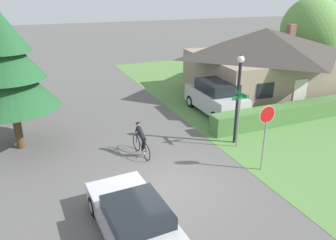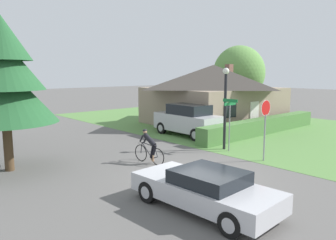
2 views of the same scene
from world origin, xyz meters
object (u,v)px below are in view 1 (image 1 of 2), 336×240
conifer_tall_near (7,67)px  deciduous_tree_right (312,30)px  cottage_house (263,61)px  parked_suv_right (216,97)px  stop_sign (266,126)px  cyclist (141,140)px  sedan_left_lane (135,220)px  street_name_sign (239,110)px  street_lamp (238,90)px

conifer_tall_near → deciduous_tree_right: deciduous_tree_right is taller
cottage_house → deciduous_tree_right: deciduous_tree_right is taller
parked_suv_right → stop_sign: 6.78m
conifer_tall_near → deciduous_tree_right: 22.89m
cyclist → deciduous_tree_right: bearing=-71.0°
sedan_left_lane → stop_sign: size_ratio=1.66×
cyclist → street_name_sign: (4.40, -0.98, 1.13)m
conifer_tall_near → cottage_house: bearing=9.9°
cyclist → parked_suv_right: size_ratio=0.39×
deciduous_tree_right → parked_suv_right: bearing=-157.8°
cyclist → street_name_sign: street_name_sign is taller
deciduous_tree_right → street_name_sign: bearing=-145.1°
stop_sign → conifer_tall_near: bearing=-33.5°
cyclist → deciduous_tree_right: deciduous_tree_right is taller
sedan_left_lane → street_name_sign: bearing=-60.4°
street_lamp → conifer_tall_near: conifer_tall_near is taller
street_name_sign → parked_suv_right: bearing=72.6°
deciduous_tree_right → sedan_left_lane: bearing=-145.8°
cyclist → street_name_sign: 4.65m
stop_sign → street_name_sign: bearing=-97.2°
stop_sign → conifer_tall_near: 11.11m
street_name_sign → cyclist: bearing=167.5°
street_name_sign → conifer_tall_near: size_ratio=0.43×
cottage_house → sedan_left_lane: (-12.74, -10.67, -1.76)m
parked_suv_right → street_lamp: bearing=164.1°
stop_sign → parked_suv_right: bearing=-103.8°
cottage_house → parked_suv_right: size_ratio=2.17×
cottage_house → parked_suv_right: 5.82m
parked_suv_right → conifer_tall_near: conifer_tall_near is taller
street_lamp → conifer_tall_near: bearing=160.1°
cyclist → stop_sign: (4.11, -3.18, 1.25)m
street_lamp → cottage_house: bearing=44.6°
sedan_left_lane → street_lamp: street_lamp is taller
parked_suv_right → conifer_tall_near: bearing=93.3°
parked_suv_right → stop_sign: stop_sign is taller
cottage_house → deciduous_tree_right: (6.43, 2.35, 1.56)m
street_lamp → street_name_sign: (-0.16, -0.44, -0.80)m
conifer_tall_near → deciduous_tree_right: size_ratio=0.97×
parked_suv_right → cottage_house: bearing=-64.1°
sedan_left_lane → deciduous_tree_right: bearing=-58.8°
cyclist → conifer_tall_near: 6.56m
street_lamp → street_name_sign: bearing=-110.3°
cyclist → stop_sign: bearing=-133.6°
sedan_left_lane → parked_suv_right: (7.60, 8.31, 0.40)m
stop_sign → street_lamp: (0.45, 2.64, 0.68)m
parked_suv_right → conifer_tall_near: 11.11m
conifer_tall_near → stop_sign: bearing=-33.8°
cottage_house → street_name_sign: bearing=-130.1°
sedan_left_lane → cyclist: (1.85, 4.98, 0.11)m
cyclist → conifer_tall_near: (-4.99, 2.92, 3.10)m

